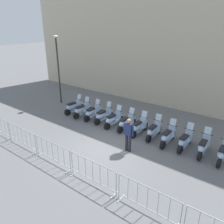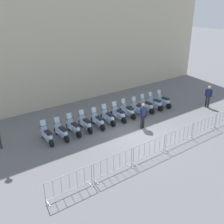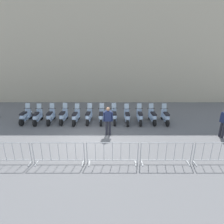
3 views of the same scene
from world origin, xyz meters
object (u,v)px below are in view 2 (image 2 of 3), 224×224
(barrier_segment_3, at_px, (179,137))
(motorcycle_8, at_px, (139,109))
(motorcycle_10, at_px, (155,103))
(officer_mid_plaza, at_px, (208,95))
(motorcycle_1, at_px, (62,132))
(barrier_segment_1, at_px, (114,165))
(motorcycle_9, at_px, (147,106))
(motorcycle_4, at_px, (98,121))
(barrier_segment_0, at_px, (69,184))
(motorcycle_11, at_px, (164,101))
(motorcycle_6, at_px, (119,114))
(motorcycle_5, at_px, (109,117))
(barrier_segment_2, at_px, (150,150))
(barrier_segment_4, at_px, (205,126))
(motorcycle_0, at_px, (48,136))
(motorcycle_2, at_px, (74,128))
(motorcycle_7, at_px, (128,111))
(officer_near_row_end, at_px, (143,114))
(motorcycle_3, at_px, (86,124))

(barrier_segment_3, bearing_deg, motorcycle_8, 78.33)
(motorcycle_10, relative_size, officer_mid_plaza, 1.00)
(motorcycle_1, bearing_deg, officer_mid_plaza, -9.64)
(barrier_segment_3, bearing_deg, barrier_segment_1, -179.35)
(motorcycle_10, bearing_deg, motorcycle_9, -178.74)
(motorcycle_9, relative_size, barrier_segment_1, 0.75)
(motorcycle_4, distance_m, barrier_segment_0, 6.54)
(motorcycle_8, relative_size, motorcycle_11, 1.00)
(motorcycle_6, height_order, motorcycle_10, same)
(motorcycle_9, bearing_deg, motorcycle_10, 1.26)
(motorcycle_5, bearing_deg, motorcycle_10, 0.31)
(motorcycle_8, bearing_deg, barrier_segment_1, -140.40)
(barrier_segment_2, distance_m, barrier_segment_4, 4.73)
(motorcycle_5, xyz_separation_m, barrier_segment_0, (-5.41, -4.80, 0.07))
(motorcycle_6, bearing_deg, motorcycle_0, -179.92)
(motorcycle_2, xyz_separation_m, motorcycle_5, (2.63, 0.02, 0.00))
(barrier_segment_0, height_order, barrier_segment_2, same)
(motorcycle_4, xyz_separation_m, barrier_segment_1, (-2.17, -4.68, 0.07))
(motorcycle_11, height_order, barrier_segment_1, motorcycle_11)
(motorcycle_4, relative_size, motorcycle_7, 1.00)
(barrier_segment_2, height_order, barrier_segment_3, same)
(motorcycle_4, distance_m, motorcycle_9, 4.39)
(barrier_segment_3, bearing_deg, motorcycle_10, 60.16)
(barrier_segment_4, relative_size, officer_mid_plaza, 1.32)
(motorcycle_11, height_order, officer_near_row_end, officer_near_row_end)
(officer_mid_plaza, bearing_deg, motorcycle_5, 165.52)
(barrier_segment_3, xyz_separation_m, barrier_segment_4, (2.36, 0.03, 0.00))
(barrier_segment_0, height_order, barrier_segment_1, same)
(motorcycle_11, bearing_deg, motorcycle_4, -179.27)
(motorcycle_4, xyz_separation_m, barrier_segment_2, (0.19, -4.66, 0.07))
(motorcycle_0, height_order, barrier_segment_1, motorcycle_0)
(barrier_segment_0, xyz_separation_m, officer_near_row_end, (6.82, 2.94, 0.45))
(motorcycle_11, height_order, barrier_segment_0, motorcycle_11)
(motorcycle_8, distance_m, barrier_segment_2, 5.74)
(motorcycle_6, xyz_separation_m, officer_mid_plaza, (7.10, -2.04, 0.53))
(motorcycle_8, height_order, officer_mid_plaza, officer_mid_plaza)
(motorcycle_8, bearing_deg, officer_near_row_end, -124.66)
(motorcycle_10, height_order, motorcycle_11, same)
(motorcycle_4, distance_m, motorcycle_6, 1.76)
(motorcycle_8, height_order, barrier_segment_3, motorcycle_8)
(motorcycle_1, distance_m, officer_near_row_end, 5.24)
(motorcycle_0, distance_m, motorcycle_6, 5.27)
(motorcycle_1, height_order, motorcycle_11, same)
(motorcycle_1, relative_size, officer_mid_plaza, 1.00)
(motorcycle_4, height_order, barrier_segment_4, motorcycle_4)
(motorcycle_8, bearing_deg, motorcycle_7, 172.09)
(motorcycle_0, xyz_separation_m, barrier_segment_3, (6.07, -4.69, 0.07))
(barrier_segment_4, distance_m, officer_near_row_end, 3.90)
(motorcycle_1, xyz_separation_m, barrier_segment_0, (-1.91, -4.69, 0.07))
(motorcycle_1, xyz_separation_m, motorcycle_3, (1.75, 0.14, 0.00))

